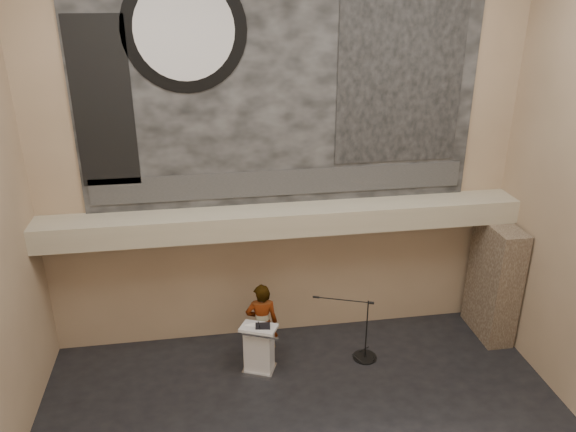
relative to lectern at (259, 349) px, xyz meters
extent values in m
cube|color=#8C7359|center=(0.70, 1.44, 3.70)|extent=(10.00, 0.02, 8.50)
cube|color=gray|center=(0.70, 1.04, 2.40)|extent=(10.00, 0.80, 0.50)
cylinder|color=#B2893D|center=(-0.90, 0.99, 2.12)|extent=(0.04, 0.04, 0.06)
cylinder|color=#B2893D|center=(2.60, 0.99, 2.12)|extent=(0.04, 0.04, 0.06)
cube|color=black|center=(0.70, 1.41, 5.15)|extent=(8.00, 0.05, 5.00)
cube|color=#2B2B2B|center=(0.70, 1.37, 3.10)|extent=(7.76, 0.02, 0.55)
cylinder|color=black|center=(-1.10, 1.37, 6.15)|extent=(2.30, 0.02, 2.30)
cylinder|color=silver|center=(-1.10, 1.35, 6.15)|extent=(1.84, 0.02, 1.84)
cube|color=black|center=(3.10, 1.37, 5.25)|extent=(2.60, 0.02, 3.60)
cube|color=black|center=(-2.70, 1.37, 4.85)|extent=(1.10, 0.02, 3.20)
cube|color=#46382B|center=(5.35, 0.59, 0.80)|extent=(0.60, 1.40, 2.70)
cube|color=silver|center=(0.00, 0.00, -0.51)|extent=(0.77, 0.69, 0.08)
cube|color=silver|center=(0.00, 0.00, 0.01)|extent=(0.66, 0.57, 0.96)
cube|color=silver|center=(0.00, -0.02, 0.52)|extent=(0.85, 0.74, 0.13)
cube|color=black|center=(0.08, -0.04, 0.56)|extent=(0.32, 0.27, 0.04)
cube|color=white|center=(-0.15, -0.04, 0.55)|extent=(0.27, 0.34, 0.00)
imported|color=silver|center=(0.10, 0.34, 0.37)|extent=(0.69, 0.47, 1.85)
cylinder|color=black|center=(2.30, 0.08, -0.54)|extent=(0.52, 0.52, 0.02)
cylinder|color=black|center=(2.30, 0.08, 0.16)|extent=(0.03, 0.03, 1.42)
cylinder|color=black|center=(1.79, 0.27, 0.83)|extent=(1.15, 0.44, 0.02)
camera|label=1|loc=(-0.91, -9.52, 7.00)|focal=35.00mm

